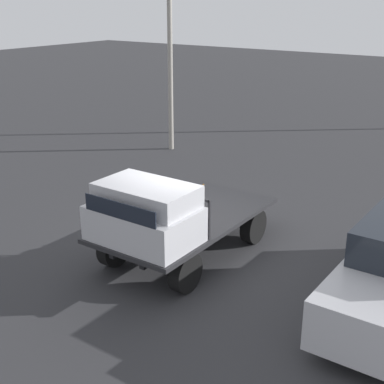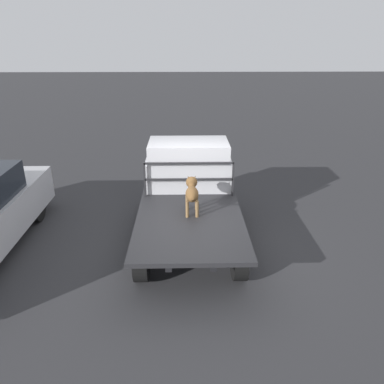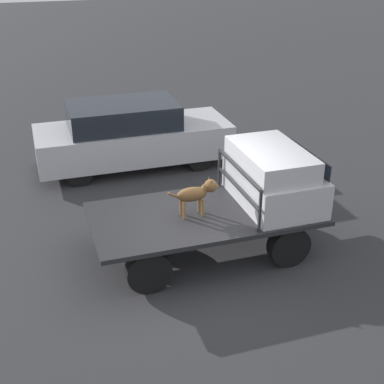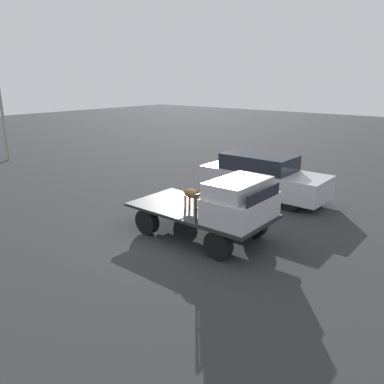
% 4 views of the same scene
% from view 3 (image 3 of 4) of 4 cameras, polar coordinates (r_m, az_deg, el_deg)
% --- Properties ---
extents(ground_plane, '(80.00, 80.00, 0.00)m').
position_cam_3_polar(ground_plane, '(9.59, 1.32, -6.25)').
color(ground_plane, '#2D2D30').
extents(flatbed_truck, '(3.91, 1.99, 0.78)m').
position_cam_3_polar(flatbed_truck, '(9.30, 1.35, -3.24)').
color(flatbed_truck, black).
rests_on(flatbed_truck, ground).
extents(truck_cab, '(1.24, 1.87, 1.02)m').
position_cam_3_polar(truck_cab, '(9.44, 8.65, 1.59)').
color(truck_cab, '#B7B7BC').
rests_on(truck_cab, flatbed_truck).
extents(truck_headboard, '(0.04, 1.87, 0.74)m').
position_cam_3_polar(truck_headboard, '(9.17, 4.94, 1.16)').
color(truck_headboard, '#232326').
rests_on(truck_headboard, flatbed_truck).
extents(dog, '(0.91, 0.24, 0.65)m').
position_cam_3_polar(dog, '(8.93, 0.59, -0.10)').
color(dog, brown).
rests_on(dog, flatbed_truck).
extents(parked_sedan, '(4.54, 1.72, 1.58)m').
position_cam_3_polar(parked_sedan, '(12.79, -6.52, 6.08)').
color(parked_sedan, black).
rests_on(parked_sedan, ground).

